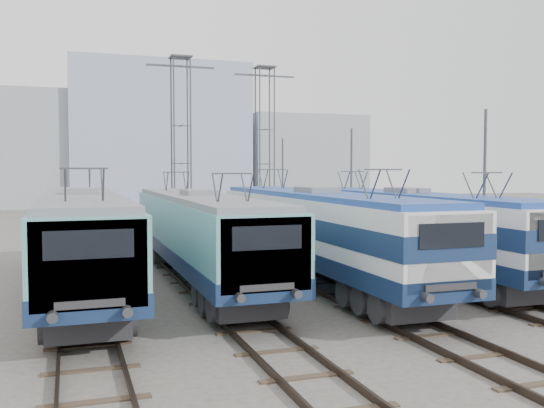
{
  "coord_description": "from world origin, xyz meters",
  "views": [
    {
      "loc": [
        -7.18,
        -18.2,
        4.6
      ],
      "look_at": [
        1.32,
        7.0,
        3.08
      ],
      "focal_mm": 40.0,
      "sensor_mm": 36.0,
      "label": 1
    }
  ],
  "objects": [
    {
      "name": "locomotive_center_left",
      "position": [
        -2.25,
        5.38,
        2.19
      ],
      "size": [
        2.78,
        17.56,
        3.3
      ],
      "color": "#132547",
      "rests_on": "ground"
    },
    {
      "name": "catenary_tower_west",
      "position": [
        0.0,
        22.0,
        6.64
      ],
      "size": [
        4.5,
        1.2,
        12.0
      ],
      "color": "#3F4247",
      "rests_on": "ground"
    },
    {
      "name": "building_center",
      "position": [
        4.0,
        62.0,
        9.0
      ],
      "size": [
        22.0,
        14.0,
        18.0
      ],
      "primitive_type": "cube",
      "color": "#8F98B2",
      "rests_on": "ground"
    },
    {
      "name": "locomotive_center_right",
      "position": [
        2.25,
        4.0,
        2.31
      ],
      "size": [
        2.86,
        18.09,
        3.4
      ],
      "color": "#132547",
      "rests_on": "ground"
    },
    {
      "name": "locomotive_far_right",
      "position": [
        6.75,
        4.62,
        2.26
      ],
      "size": [
        2.79,
        17.65,
        3.32
      ],
      "color": "#132547",
      "rests_on": "ground"
    },
    {
      "name": "locomotive_far_left",
      "position": [
        -6.75,
        4.89,
        2.27
      ],
      "size": [
        2.88,
        18.2,
        3.43
      ],
      "color": "#132547",
      "rests_on": "ground"
    },
    {
      "name": "building_west",
      "position": [
        -14.0,
        62.0,
        7.0
      ],
      "size": [
        18.0,
        12.0,
        14.0
      ],
      "primitive_type": "cube",
      "color": "gray",
      "rests_on": "ground"
    },
    {
      "name": "mast_rear",
      "position": [
        8.6,
        26.0,
        3.5
      ],
      "size": [
        0.12,
        0.12,
        7.0
      ],
      "primitive_type": "cylinder",
      "color": "#3F4247",
      "rests_on": "ground"
    },
    {
      "name": "ground",
      "position": [
        0.0,
        0.0,
        0.0
      ],
      "size": [
        160.0,
        160.0,
        0.0
      ],
      "primitive_type": "plane",
      "color": "#514C47"
    },
    {
      "name": "platform",
      "position": [
        10.2,
        8.0,
        0.15
      ],
      "size": [
        4.0,
        70.0,
        0.3
      ],
      "primitive_type": "cube",
      "color": "#9E9E99",
      "rests_on": "ground"
    },
    {
      "name": "mast_front",
      "position": [
        8.6,
        2.0,
        3.5
      ],
      "size": [
        0.12,
        0.12,
        7.0
      ],
      "primitive_type": "cylinder",
      "color": "#3F4247",
      "rests_on": "ground"
    },
    {
      "name": "catenary_tower_east",
      "position": [
        6.5,
        24.0,
        6.64
      ],
      "size": [
        4.5,
        1.2,
        12.0
      ],
      "color": "#3F4247",
      "rests_on": "ground"
    },
    {
      "name": "mast_mid",
      "position": [
        8.6,
        14.0,
        3.5
      ],
      "size": [
        0.12,
        0.12,
        7.0
      ],
      "primitive_type": "cylinder",
      "color": "#3F4247",
      "rests_on": "ground"
    },
    {
      "name": "building_east",
      "position": [
        24.0,
        62.0,
        6.0
      ],
      "size": [
        16.0,
        12.0,
        12.0
      ],
      "primitive_type": "cube",
      "color": "gray",
      "rests_on": "ground"
    }
  ]
}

